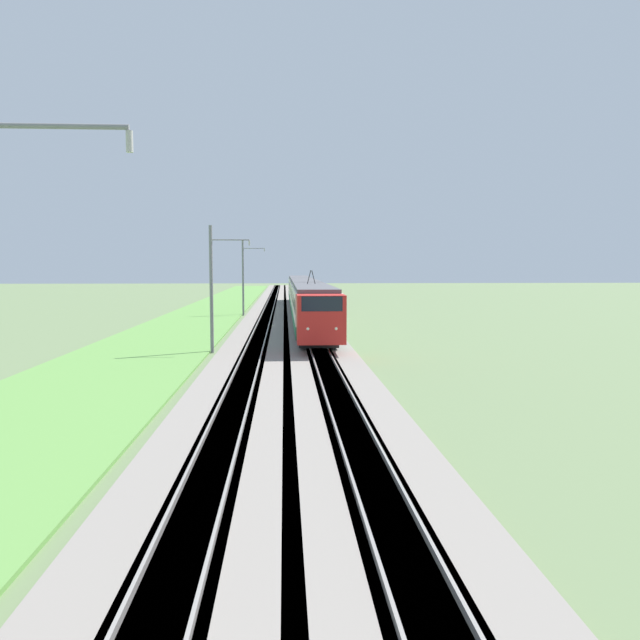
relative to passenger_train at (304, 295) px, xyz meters
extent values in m
cube|color=gray|center=(-12.82, 4.00, -2.27)|extent=(240.00, 4.40, 0.30)
cube|color=gray|center=(-12.82, 0.00, -2.27)|extent=(240.00, 4.40, 0.30)
cube|color=#4C4238|center=(-12.82, 4.00, -2.27)|extent=(240.00, 1.57, 0.30)
cube|color=gray|center=(-12.82, 4.54, -2.05)|extent=(240.00, 0.07, 0.15)
cube|color=gray|center=(-12.82, 3.47, -2.05)|extent=(240.00, 0.07, 0.15)
cube|color=#4C4238|center=(-12.82, 0.00, -2.27)|extent=(240.00, 1.57, 0.30)
cube|color=gray|center=(-12.82, 0.53, -2.05)|extent=(240.00, 0.07, 0.15)
cube|color=gray|center=(-12.82, -0.53, -2.05)|extent=(240.00, 0.07, 0.15)
cube|color=#5B8E42|center=(-12.82, 11.16, -2.36)|extent=(240.00, 8.63, 0.12)
cube|color=red|center=(-30.04, 0.00, -0.01)|extent=(2.46, 2.80, 2.82)
cube|color=black|center=(-30.41, 0.00, 0.93)|extent=(1.77, 2.33, 0.85)
sphere|color=#F2EAC6|center=(-31.22, 0.80, -0.48)|extent=(0.20, 0.20, 0.20)
sphere|color=#F2EAC6|center=(-31.22, -0.80, -0.48)|extent=(0.20, 0.20, 0.20)
cube|color=#196B47|center=(-19.92, 0.00, -1.03)|extent=(17.79, 2.91, 0.79)
cube|color=silver|center=(-19.92, 0.00, 0.38)|extent=(17.79, 2.91, 2.03)
cube|color=black|center=(-19.92, 0.00, 0.54)|extent=(16.36, 2.93, 0.85)
cube|color=#515156|center=(-19.92, 0.00, 1.52)|extent=(17.79, 2.68, 0.25)
cube|color=black|center=(-19.92, 0.00, -1.70)|extent=(16.90, 2.48, 0.55)
cylinder|color=black|center=(-27.01, 0.53, -1.54)|extent=(0.86, 0.12, 0.86)
cylinder|color=black|center=(-27.01, -0.53, -1.54)|extent=(0.86, 0.12, 0.86)
cube|color=#196B47|center=(-0.30, 0.00, -1.03)|extent=(20.25, 2.91, 0.79)
cube|color=silver|center=(-0.30, 0.00, 0.38)|extent=(20.25, 2.91, 2.03)
cube|color=black|center=(-0.30, 0.00, 0.54)|extent=(18.63, 2.93, 0.85)
cube|color=#515156|center=(-0.30, 0.00, 1.52)|extent=(20.25, 2.68, 0.25)
cube|color=black|center=(-0.30, 0.00, -1.70)|extent=(19.23, 2.48, 0.55)
cube|color=#196B47|center=(20.55, 0.00, -1.03)|extent=(20.25, 2.91, 0.79)
cube|color=silver|center=(20.55, 0.00, 0.38)|extent=(20.25, 2.91, 2.03)
cube|color=black|center=(20.55, 0.00, 0.54)|extent=(18.63, 2.93, 0.85)
cube|color=#515156|center=(20.55, 0.00, 1.52)|extent=(20.25, 2.68, 0.25)
cube|color=black|center=(20.55, 0.00, -1.70)|extent=(19.23, 2.48, 0.55)
cylinder|color=black|center=(-17.25, 0.17, 2.20)|extent=(0.06, 0.33, 1.08)
cylinder|color=black|center=(-17.25, -0.17, 2.20)|extent=(0.06, 0.33, 1.08)
cube|color=black|center=(-27.01, 0.00, -2.42)|extent=(0.10, 0.10, 0.00)
cylinder|color=slate|center=(-57.19, 5.50, 4.99)|extent=(0.08, 2.40, 0.08)
cylinder|color=#B2ADA8|center=(-57.19, 4.30, 4.79)|extent=(0.10, 0.10, 0.30)
cylinder|color=slate|center=(-26.89, 6.70, 1.59)|extent=(0.22, 0.22, 8.02)
cylinder|color=slate|center=(-26.89, 5.50, 4.70)|extent=(0.08, 2.40, 0.08)
cylinder|color=#B2ADA8|center=(-26.89, 4.30, 4.50)|extent=(0.10, 0.10, 0.30)
cylinder|color=slate|center=(3.42, 6.70, 1.76)|extent=(0.22, 0.22, 8.37)
cylinder|color=slate|center=(3.42, 5.50, 5.04)|extent=(0.08, 2.40, 0.08)
cylinder|color=#B2ADA8|center=(3.42, 4.30, 4.84)|extent=(0.10, 0.10, 0.30)
camera|label=1|loc=(-66.29, 2.13, 3.03)|focal=35.00mm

